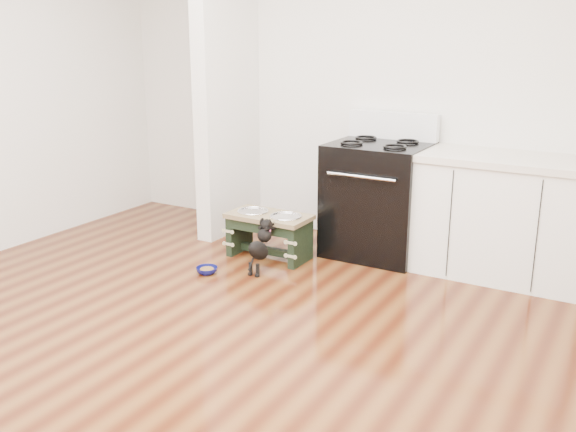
# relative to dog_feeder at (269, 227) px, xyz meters

# --- Properties ---
(ground) EXTENTS (5.00, 5.00, 0.00)m
(ground) POSITION_rel_dog_feeder_xyz_m (0.46, -1.63, -0.26)
(ground) COLOR #41190B
(ground) RESTS_ON ground
(room_shell) EXTENTS (5.00, 5.00, 5.00)m
(room_shell) POSITION_rel_dog_feeder_xyz_m (0.46, -1.63, 1.36)
(room_shell) COLOR silver
(room_shell) RESTS_ON ground
(partition_wall) EXTENTS (0.15, 0.80, 2.70)m
(partition_wall) POSITION_rel_dog_feeder_xyz_m (-0.71, 0.47, 1.09)
(partition_wall) COLOR silver
(partition_wall) RESTS_ON ground
(oven_range) EXTENTS (0.76, 0.69, 1.14)m
(oven_range) POSITION_rel_dog_feeder_xyz_m (0.71, 0.53, 0.22)
(oven_range) COLOR black
(oven_range) RESTS_ON ground
(cabinet_run) EXTENTS (1.24, 0.64, 0.91)m
(cabinet_run) POSITION_rel_dog_feeder_xyz_m (1.69, 0.55, 0.19)
(cabinet_run) COLOR white
(cabinet_run) RESTS_ON ground
(dog_feeder) EXTENTS (0.67, 0.36, 0.38)m
(dog_feeder) POSITION_rel_dog_feeder_xyz_m (0.00, 0.00, 0.00)
(dog_feeder) COLOR black
(dog_feeder) RESTS_ON ground
(puppy) EXTENTS (0.12, 0.34, 0.41)m
(puppy) POSITION_rel_dog_feeder_xyz_m (0.12, -0.31, -0.04)
(puppy) COLOR black
(puppy) RESTS_ON ground
(floor_bowl) EXTENTS (0.18, 0.18, 0.05)m
(floor_bowl) POSITION_rel_dog_feeder_xyz_m (-0.22, -0.55, -0.23)
(floor_bowl) COLOR #0B0D4E
(floor_bowl) RESTS_ON ground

